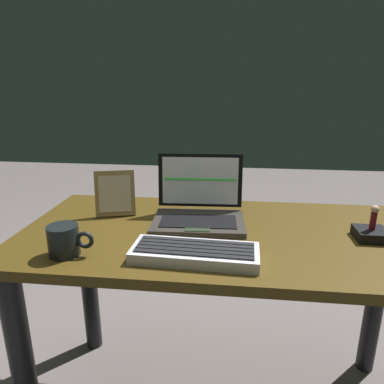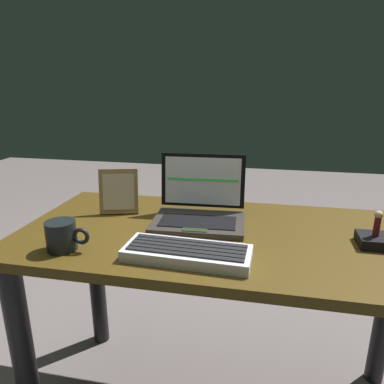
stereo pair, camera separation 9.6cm
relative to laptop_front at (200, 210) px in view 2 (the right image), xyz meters
The scene contains 7 objects.
desk 0.22m from the laptop_front, 37.49° to the right, with size 1.34×0.64×0.72m.
laptop_front is the anchor object (origin of this frame).
external_keyboard 0.27m from the laptop_front, 86.80° to the right, with size 0.35×0.15×0.04m.
photo_frame 0.31m from the laptop_front, behind, with size 0.15×0.08×0.16m.
figurine_stand 0.55m from the laptop_front, ahead, with size 0.09×0.09×0.03m, color black.
figurine 0.55m from the laptop_front, ahead, with size 0.02×0.02×0.08m.
coffee_mug 0.45m from the laptop_front, 139.98° to the right, with size 0.13×0.09×0.09m.
Camera 2 is at (0.10, -1.05, 1.18)m, focal length 33.10 mm.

